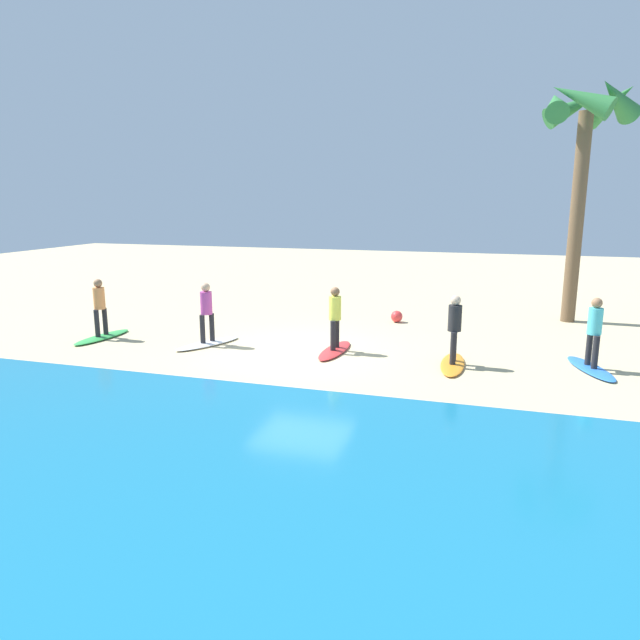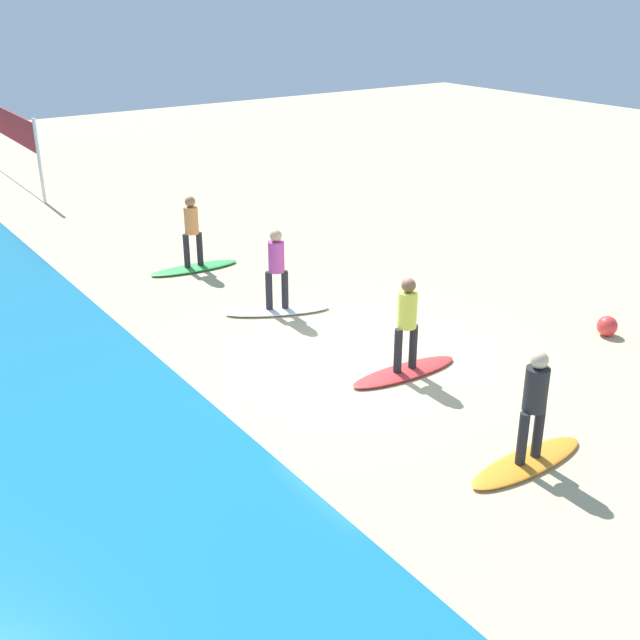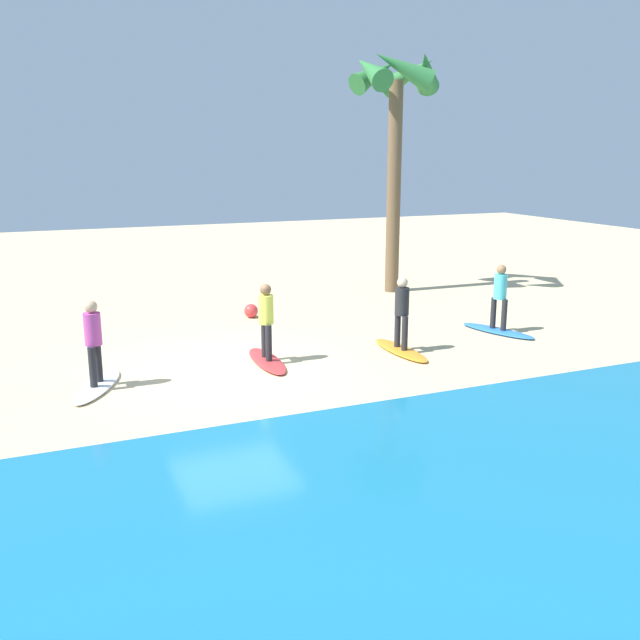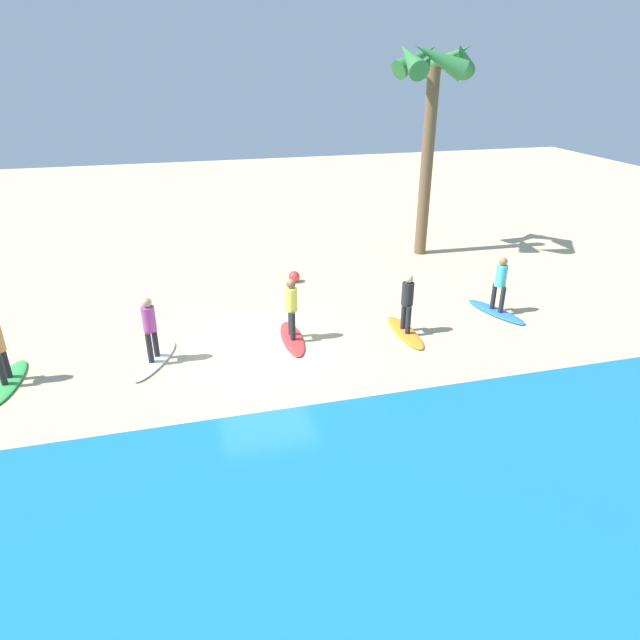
% 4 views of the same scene
% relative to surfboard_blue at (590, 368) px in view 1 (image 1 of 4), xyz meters
% --- Properties ---
extents(ground_plane, '(60.00, 60.00, 0.00)m').
position_rel_surfboard_blue_xyz_m(ground_plane, '(7.04, 0.39, -0.04)').
color(ground_plane, '#CCB789').
extents(surfboard_blue, '(1.17, 2.17, 0.09)m').
position_rel_surfboard_blue_xyz_m(surfboard_blue, '(0.00, 0.00, 0.00)').
color(surfboard_blue, blue).
rests_on(surfboard_blue, ground).
extents(surfer_blue, '(0.32, 0.44, 1.64)m').
position_rel_surfboard_blue_xyz_m(surfer_blue, '(-0.00, 0.00, 0.99)').
color(surfer_blue, '#232328').
rests_on(surfer_blue, surfboard_blue).
extents(surfboard_orange, '(0.60, 2.11, 0.09)m').
position_rel_surfboard_blue_xyz_m(surfboard_orange, '(3.13, 0.59, 0.00)').
color(surfboard_orange, orange).
rests_on(surfboard_orange, ground).
extents(surfer_orange, '(0.32, 0.46, 1.64)m').
position_rel_surfboard_blue_xyz_m(surfer_orange, '(3.13, 0.59, 0.99)').
color(surfer_orange, '#232328').
rests_on(surfer_orange, surfboard_orange).
extents(surfboard_red, '(0.65, 2.12, 0.09)m').
position_rel_surfboard_blue_xyz_m(surfboard_red, '(6.20, 0.18, 0.00)').
color(surfboard_red, red).
rests_on(surfboard_red, ground).
extents(surfer_red, '(0.32, 0.46, 1.64)m').
position_rel_surfboard_blue_xyz_m(surfer_red, '(6.20, 0.18, 0.99)').
color(surfer_red, '#232328').
rests_on(surfer_red, surfboard_red).
extents(surfboard_white, '(1.38, 2.14, 0.09)m').
position_rel_surfboard_blue_xyz_m(surfboard_white, '(9.74, 0.50, 0.00)').
color(surfboard_white, white).
rests_on(surfboard_white, ground).
extents(surfer_white, '(0.32, 0.43, 1.64)m').
position_rel_surfboard_blue_xyz_m(surfer_white, '(9.74, 0.50, 0.99)').
color(surfer_white, '#232328').
rests_on(surfer_white, surfboard_white).
extents(surfboard_green, '(0.75, 2.14, 0.09)m').
position_rel_surfboard_blue_xyz_m(surfboard_green, '(13.02, 0.71, 0.00)').
color(surfboard_green, green).
rests_on(surfboard_green, ground).
extents(surfer_green, '(0.32, 0.46, 1.64)m').
position_rel_surfboard_blue_xyz_m(surfer_green, '(13.02, 0.71, 0.99)').
color(surfer_green, '#232328').
rests_on(surfer_green, surfboard_green).
extents(palm_tree, '(2.88, 3.03, 7.54)m').
position_rel_surfboard_blue_xyz_m(palm_tree, '(-0.11, -5.77, 6.00)').
color(palm_tree, brown).
rests_on(palm_tree, ground).
extents(beach_ball, '(0.38, 0.38, 0.38)m').
position_rel_surfboard_blue_xyz_m(beach_ball, '(5.25, -3.97, 0.15)').
color(beach_ball, '#E53838').
rests_on(beach_ball, ground).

